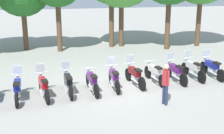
% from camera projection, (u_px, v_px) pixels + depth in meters
% --- Properties ---
extents(ground_plane, '(80.00, 80.00, 0.00)m').
position_uv_depth(ground_plane, '(114.00, 88.00, 14.39)').
color(ground_plane, '#9E9B93').
extents(motorcycle_1, '(0.62, 2.19, 1.37)m').
position_uv_depth(motorcycle_1, '(18.00, 89.00, 12.86)').
color(motorcycle_1, black).
rests_on(motorcycle_1, ground_plane).
extents(motorcycle_2, '(0.67, 2.17, 1.37)m').
position_uv_depth(motorcycle_2, '(43.00, 86.00, 13.17)').
color(motorcycle_2, black).
rests_on(motorcycle_2, ground_plane).
extents(motorcycle_3, '(0.62, 2.19, 1.37)m').
position_uv_depth(motorcycle_3, '(68.00, 83.00, 13.60)').
color(motorcycle_3, black).
rests_on(motorcycle_3, ground_plane).
extents(motorcycle_4, '(0.62, 2.19, 0.99)m').
position_uv_depth(motorcycle_4, '(92.00, 81.00, 13.81)').
color(motorcycle_4, black).
rests_on(motorcycle_4, ground_plane).
extents(motorcycle_5, '(0.62, 2.19, 1.37)m').
position_uv_depth(motorcycle_5, '(114.00, 77.00, 14.30)').
color(motorcycle_5, black).
rests_on(motorcycle_5, ground_plane).
extents(motorcycle_6, '(0.63, 2.18, 1.37)m').
position_uv_depth(motorcycle_6, '(135.00, 75.00, 14.71)').
color(motorcycle_6, black).
rests_on(motorcycle_6, ground_plane).
extents(motorcycle_7, '(0.62, 2.18, 0.99)m').
position_uv_depth(motorcycle_7, '(155.00, 73.00, 15.07)').
color(motorcycle_7, black).
rests_on(motorcycle_7, ground_plane).
extents(motorcycle_8, '(0.62, 2.19, 1.37)m').
position_uv_depth(motorcycle_8, '(175.00, 71.00, 15.25)').
color(motorcycle_8, black).
rests_on(motorcycle_8, ground_plane).
extents(motorcycle_9, '(0.62, 2.19, 1.37)m').
position_uv_depth(motorcycle_9, '(193.00, 69.00, 15.71)').
color(motorcycle_9, black).
rests_on(motorcycle_9, ground_plane).
extents(motorcycle_10, '(0.62, 2.19, 1.37)m').
position_uv_depth(motorcycle_10, '(212.00, 67.00, 15.91)').
color(motorcycle_10, black).
rests_on(motorcycle_10, ground_plane).
extents(person_0, '(0.29, 0.40, 1.72)m').
position_uv_depth(person_0, '(166.00, 81.00, 12.26)').
color(person_0, '#232D4C').
rests_on(person_0, ground_plane).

